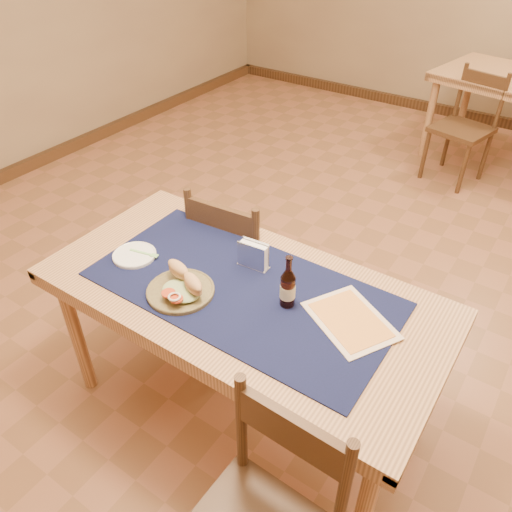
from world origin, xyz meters
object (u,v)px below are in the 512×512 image
Objects in this scene: chair_main_far at (239,260)px; beer_bottle at (288,287)px; main_table at (242,305)px; sandwich_plate at (182,288)px; napkin_holder at (253,256)px.

beer_bottle is at bearing -38.29° from chair_main_far.
sandwich_plate reaches higher than main_table.
napkin_holder reaches higher than sandwich_plate.
sandwich_plate is (0.16, -0.59, 0.31)m from chair_main_far.
sandwich_plate is at bearing -154.44° from beer_bottle.
sandwich_plate is at bearing -114.23° from napkin_holder.
napkin_holder is (-0.23, 0.12, -0.03)m from beer_bottle.
chair_main_far is at bearing 141.71° from beer_bottle.
main_table is 6.08× the size of sandwich_plate.
beer_bottle is (0.53, -0.42, 0.36)m from chair_main_far.
beer_bottle is (0.37, 0.18, 0.05)m from sandwich_plate.
sandwich_plate is (-0.17, -0.15, 0.12)m from main_table.
main_table is 11.73× the size of napkin_holder.
chair_main_far is 0.54m from napkin_holder.
main_table is at bearing -173.56° from beer_bottle.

